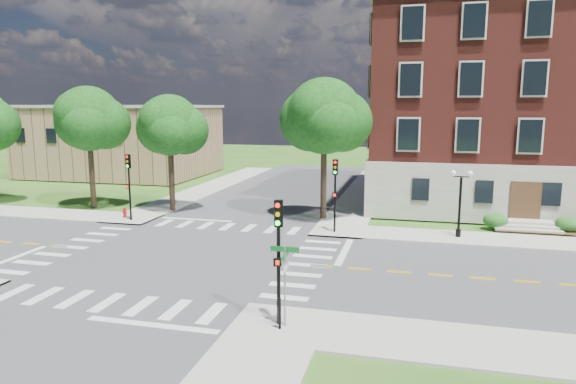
% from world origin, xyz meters
% --- Properties ---
extents(ground, '(160.00, 160.00, 0.00)m').
position_xyz_m(ground, '(0.00, 0.00, 0.00)').
color(ground, '#2A5919').
rests_on(ground, ground).
extents(road_ew, '(90.00, 12.00, 0.01)m').
position_xyz_m(road_ew, '(0.00, 0.00, 0.01)').
color(road_ew, '#3D3D3F').
rests_on(road_ew, ground).
extents(road_ns, '(12.00, 90.00, 0.01)m').
position_xyz_m(road_ns, '(0.00, 0.00, 0.01)').
color(road_ns, '#3D3D3F').
rests_on(road_ns, ground).
extents(sidewalk_ne, '(34.00, 34.00, 0.12)m').
position_xyz_m(sidewalk_ne, '(15.38, 15.38, 0.06)').
color(sidewalk_ne, '#9E9B93').
rests_on(sidewalk_ne, ground).
extents(sidewalk_nw, '(34.00, 34.00, 0.12)m').
position_xyz_m(sidewalk_nw, '(-15.38, 15.38, 0.06)').
color(sidewalk_nw, '#9E9B93').
rests_on(sidewalk_nw, ground).
extents(crosswalk_east, '(2.20, 10.20, 0.02)m').
position_xyz_m(crosswalk_east, '(7.20, 0.00, 0.00)').
color(crosswalk_east, silver).
rests_on(crosswalk_east, ground).
extents(stop_bar_east, '(0.40, 5.50, 0.00)m').
position_xyz_m(stop_bar_east, '(8.80, 3.00, 0.00)').
color(stop_bar_east, silver).
rests_on(stop_bar_east, ground).
extents(main_building, '(30.60, 22.40, 16.50)m').
position_xyz_m(main_building, '(24.00, 21.99, 8.34)').
color(main_building, '#9B9989').
rests_on(main_building, ground).
extents(secondary_building, '(20.40, 15.40, 8.30)m').
position_xyz_m(secondary_building, '(-22.00, 30.00, 4.28)').
color(secondary_building, '#927451').
rests_on(secondary_building, ground).
extents(tree_b, '(5.20, 5.20, 9.80)m').
position_xyz_m(tree_b, '(-13.06, 10.82, 7.29)').
color(tree_b, black).
rests_on(tree_b, ground).
extents(tree_c, '(4.77, 4.77, 9.12)m').
position_xyz_m(tree_c, '(-6.11, 11.14, 6.82)').
color(tree_c, black).
rests_on(tree_c, ground).
extents(tree_d, '(5.49, 5.49, 10.23)m').
position_xyz_m(tree_d, '(6.09, 11.10, 7.58)').
color(tree_d, black).
rests_on(tree_d, ground).
extents(traffic_signal_se, '(0.38, 0.45, 4.80)m').
position_xyz_m(traffic_signal_se, '(7.77, -7.77, 3.19)').
color(traffic_signal_se, black).
rests_on(traffic_signal_se, ground).
extents(traffic_signal_ne, '(0.35, 0.40, 4.80)m').
position_xyz_m(traffic_signal_ne, '(7.56, 7.13, 3.19)').
color(traffic_signal_ne, black).
rests_on(traffic_signal_ne, ground).
extents(traffic_signal_nw, '(0.37, 0.43, 4.80)m').
position_xyz_m(traffic_signal_nw, '(-7.36, 7.02, 3.19)').
color(traffic_signal_nw, black).
rests_on(traffic_signal_nw, ground).
extents(twin_lamp_west, '(1.36, 0.36, 4.23)m').
position_xyz_m(twin_lamp_west, '(15.39, 7.79, 2.52)').
color(twin_lamp_west, black).
rests_on(twin_lamp_west, ground).
extents(street_sign_pole, '(1.10, 1.10, 3.10)m').
position_xyz_m(street_sign_pole, '(8.05, -7.88, 2.31)').
color(street_sign_pole, gray).
rests_on(street_sign_pole, ground).
extents(push_button_post, '(0.14, 0.21, 1.20)m').
position_xyz_m(push_button_post, '(7.92, -8.19, 0.80)').
color(push_button_post, black).
rests_on(push_button_post, ground).
extents(fire_hydrant, '(0.35, 0.35, 0.75)m').
position_xyz_m(fire_hydrant, '(-8.31, 7.77, 0.46)').
color(fire_hydrant, '#B9110E').
rests_on(fire_hydrant, ground).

